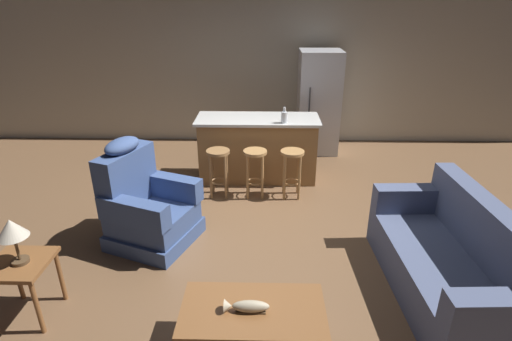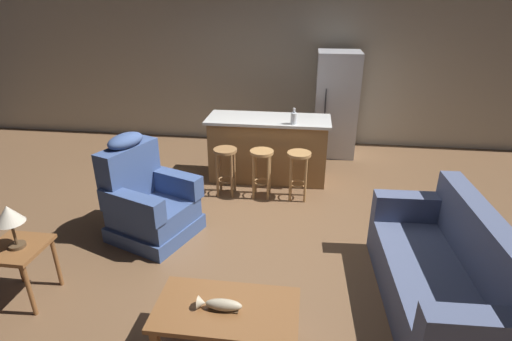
{
  "view_description": "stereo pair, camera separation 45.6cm",
  "coord_description": "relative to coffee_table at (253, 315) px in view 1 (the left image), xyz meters",
  "views": [
    {
      "loc": [
        0.11,
        -4.28,
        2.59
      ],
      "look_at": [
        0.01,
        -0.1,
        0.75
      ],
      "focal_mm": 28.0,
      "sensor_mm": 36.0,
      "label": 1
    },
    {
      "loc": [
        0.56,
        -4.24,
        2.59
      ],
      "look_at": [
        0.01,
        -0.1,
        0.75
      ],
      "focal_mm": 28.0,
      "sensor_mm": 36.0,
      "label": 2
    }
  ],
  "objects": [
    {
      "name": "bar_stool_left",
      "position": [
        -0.55,
        2.67,
        0.11
      ],
      "size": [
        0.32,
        0.32,
        0.68
      ],
      "color": "olive",
      "rests_on": "ground_plane"
    },
    {
      "name": "fish_figurine",
      "position": [
        -0.05,
        -0.02,
        0.1
      ],
      "size": [
        0.34,
        0.1,
        0.1
      ],
      "color": "#4C3823",
      "rests_on": "coffee_table"
    },
    {
      "name": "coffee_table",
      "position": [
        0.0,
        0.0,
        0.0
      ],
      "size": [
        1.1,
        0.6,
        0.42
      ],
      "color": "brown",
      "rests_on": "ground_plane"
    },
    {
      "name": "bottle_tall_green",
      "position": [
        0.35,
        3.06,
        0.67
      ],
      "size": [
        0.09,
        0.09,
        0.23
      ],
      "color": "silver",
      "rests_on": "kitchen_island"
    },
    {
      "name": "couch",
      "position": [
        1.8,
        0.71,
        -0.02
      ],
      "size": [
        0.92,
        1.93,
        0.94
      ],
      "rotation": [
        0.0,
        0.0,
        3.18
      ],
      "color": "#4C5675",
      "rests_on": "ground_plane"
    },
    {
      "name": "refrigerator",
      "position": [
        1.0,
        4.5,
        0.52
      ],
      "size": [
        0.7,
        0.69,
        1.76
      ],
      "color": "#B7B7BC",
      "rests_on": "ground_plane"
    },
    {
      "name": "bar_stool_middle",
      "position": [
        -0.05,
        2.67,
        0.11
      ],
      "size": [
        0.32,
        0.32,
        0.68
      ],
      "color": "#A87A47",
      "rests_on": "ground_plane"
    },
    {
      "name": "table_lamp",
      "position": [
        -1.94,
        0.34,
        0.5
      ],
      "size": [
        0.24,
        0.24,
        0.41
      ],
      "color": "#4C3823",
      "rests_on": "end_table"
    },
    {
      "name": "back_wall",
      "position": [
        -0.03,
        5.07,
        0.94
      ],
      "size": [
        12.0,
        0.05,
        2.6
      ],
      "color": "#A89E89",
      "rests_on": "ground_plane"
    },
    {
      "name": "ground_plane",
      "position": [
        -0.03,
        1.95,
        -0.36
      ],
      "size": [
        12.0,
        12.0,
        0.0
      ],
      "color": "brown"
    },
    {
      "name": "recliner_near_lamp",
      "position": [
        -1.24,
        1.55,
        0.06
      ],
      "size": [
        1.09,
        1.09,
        1.2
      ],
      "rotation": [
        0.0,
        0.0,
        -0.37
      ],
      "color": "#384C7A",
      "rests_on": "ground_plane"
    },
    {
      "name": "kitchen_island",
      "position": [
        -0.03,
        3.3,
        0.11
      ],
      "size": [
        1.8,
        0.7,
        0.95
      ],
      "color": "olive",
      "rests_on": "ground_plane"
    },
    {
      "name": "end_table",
      "position": [
        -1.96,
        0.34,
        0.1
      ],
      "size": [
        0.48,
        0.48,
        0.56
      ],
      "color": "brown",
      "rests_on": "ground_plane"
    },
    {
      "name": "bar_stool_right",
      "position": [
        0.45,
        2.67,
        0.11
      ],
      "size": [
        0.32,
        0.32,
        0.68
      ],
      "color": "#A87A47",
      "rests_on": "ground_plane"
    }
  ]
}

